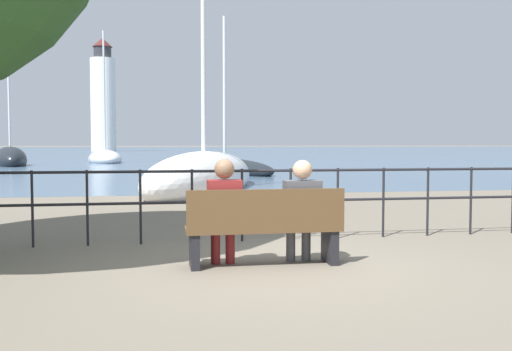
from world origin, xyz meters
TOP-DOWN VIEW (x-y plane):
  - ground_plane at (0.00, 0.00)m, footprint 1000.00×1000.00m
  - harbor_water at (0.00, 159.36)m, footprint 600.00×300.00m
  - park_bench at (0.00, -0.06)m, footprint 1.80×0.45m
  - seated_person_left at (-0.46, 0.01)m, footprint 0.39×0.35m
  - seated_person_right at (0.46, 0.01)m, footprint 0.42×0.35m
  - promenade_railing at (0.00, 1.66)m, footprint 15.87×0.04m
  - sailboat_0 at (-10.60, 33.10)m, footprint 3.58×6.35m
  - sailboat_1 at (2.08, 21.08)m, footprint 4.98×8.08m
  - sailboat_3 at (-4.98, 37.94)m, footprint 3.45×5.52m
  - sailboat_4 at (0.23, 10.96)m, footprint 5.19×8.78m
  - harbor_lighthouse at (-11.36, 110.93)m, footprint 4.89×4.89m

SIDE VIEW (x-z plane):
  - ground_plane at x=0.00m, z-range 0.00..0.00m
  - harbor_water at x=0.00m, z-range 0.00..0.01m
  - sailboat_1 at x=2.08m, z-range -3.69..4.16m
  - sailboat_3 at x=-4.98m, z-range -4.82..5.48m
  - sailboat_4 at x=0.23m, z-range -3.81..4.52m
  - sailboat_0 at x=-10.60m, z-range -5.80..6.63m
  - park_bench at x=0.00m, z-range -0.02..0.88m
  - seated_person_right at x=0.46m, z-range 0.07..1.29m
  - seated_person_left at x=-0.46m, z-range 0.07..1.31m
  - promenade_railing at x=0.00m, z-range 0.17..1.22m
  - harbor_lighthouse at x=-11.36m, z-range -0.78..21.61m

